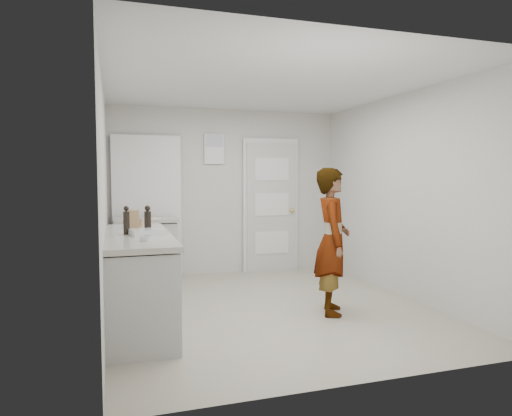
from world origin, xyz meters
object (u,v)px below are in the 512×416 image
object	(u,v)px
oil_cruet_a	(148,220)
egg_bowl	(147,238)
person	(332,241)
cake_mix_box	(134,219)
spice_jar	(141,223)
oil_cruet_b	(126,221)
baking_dish	(148,232)

from	to	relation	value
oil_cruet_a	egg_bowl	bearing A→B (deg)	-95.04
person	cake_mix_box	size ratio (longest dim) A/B	8.07
person	oil_cruet_a	distance (m)	1.96
spice_jar	cake_mix_box	bearing A→B (deg)	-139.45
oil_cruet_b	egg_bowl	distance (m)	0.54
cake_mix_box	egg_bowl	size ratio (longest dim) A/B	1.66
spice_jar	oil_cruet_b	bearing A→B (deg)	-105.07
spice_jar	oil_cruet_a	bearing A→B (deg)	-85.64
spice_jar	oil_cruet_b	world-z (taller)	oil_cruet_b
cake_mix_box	spice_jar	distance (m)	0.12
cake_mix_box	oil_cruet_b	xyz separation A→B (m)	(-0.09, -0.56, 0.04)
cake_mix_box	baking_dish	xyz separation A→B (m)	(0.10, -0.66, -0.07)
oil_cruet_a	egg_bowl	xyz separation A→B (m)	(-0.05, -0.62, -0.11)
oil_cruet_b	person	bearing A→B (deg)	-4.19
baking_dish	egg_bowl	world-z (taller)	baking_dish
person	baking_dish	size ratio (longest dim) A/B	4.37
person	cake_mix_box	world-z (taller)	person
person	oil_cruet_b	size ratio (longest dim) A/B	5.65
cake_mix_box	baking_dish	bearing A→B (deg)	-71.23
spice_jar	baking_dish	distance (m)	0.72
spice_jar	oil_cruet_a	xyz separation A→B (m)	(0.04, -0.52, 0.09)
spice_jar	oil_cruet_b	size ratio (longest dim) A/B	0.32
oil_cruet_b	cake_mix_box	bearing A→B (deg)	80.79
cake_mix_box	egg_bowl	distance (m)	1.08
oil_cruet_a	cake_mix_box	bearing A→B (deg)	104.69
egg_bowl	cake_mix_box	bearing A→B (deg)	93.37
person	egg_bowl	xyz separation A→B (m)	(-1.98, -0.35, 0.16)
person	spice_jar	xyz separation A→B (m)	(-1.96, 0.79, 0.18)
oil_cruet_a	baking_dish	distance (m)	0.23
spice_jar	baking_dish	size ratio (longest dim) A/B	0.25
cake_mix_box	oil_cruet_b	bearing A→B (deg)	-89.39
oil_cruet_b	baking_dish	size ratio (longest dim) A/B	0.77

